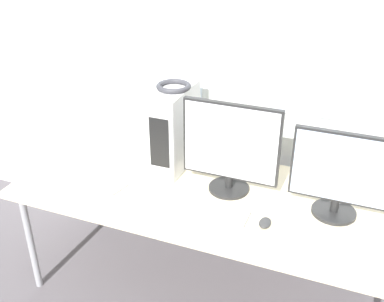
{
  "coord_description": "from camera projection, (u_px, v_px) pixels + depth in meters",
  "views": [
    {
      "loc": [
        0.68,
        -1.48,
        2.03
      ],
      "look_at": [
        -0.08,
        0.43,
        0.93
      ],
      "focal_mm": 42.0,
      "sensor_mm": 36.0,
      "label": 1
    }
  ],
  "objects": [
    {
      "name": "monitor_right_near",
      "position": [
        340.0,
        174.0,
        2.14
      ],
      "size": [
        0.47,
        0.22,
        0.45
      ],
      "color": "black",
      "rests_on": "desk"
    },
    {
      "name": "pc_tower",
      "position": [
        174.0,
        128.0,
        2.56
      ],
      "size": [
        0.16,
        0.4,
        0.48
      ],
      "color": "silver",
      "rests_on": "desk"
    },
    {
      "name": "cell_phone",
      "position": [
        116.0,
        188.0,
        2.44
      ],
      "size": [
        0.1,
        0.14,
        0.01
      ],
      "rotation": [
        0.0,
        0.0,
        -0.21
      ],
      "color": "#99999E",
      "rests_on": "desk"
    },
    {
      "name": "headphones",
      "position": [
        174.0,
        86.0,
        2.44
      ],
      "size": [
        0.19,
        0.19,
        0.03
      ],
      "color": "#333338",
      "rests_on": "pc_tower"
    },
    {
      "name": "mouse",
      "position": [
        265.0,
        223.0,
        2.15
      ],
      "size": [
        0.06,
        0.09,
        0.03
      ],
      "color": "#2D2D2D",
      "rests_on": "desk"
    },
    {
      "name": "keyboard",
      "position": [
        206.0,
        210.0,
        2.25
      ],
      "size": [
        0.43,
        0.14,
        0.02
      ],
      "color": "silver",
      "rests_on": "desk"
    },
    {
      "name": "wall_back",
      "position": [
        241.0,
        46.0,
        2.58
      ],
      "size": [
        8.0,
        0.07,
        2.7
      ],
      "color": "silver",
      "rests_on": "ground_plane"
    },
    {
      "name": "monitor_main",
      "position": [
        231.0,
        147.0,
        2.32
      ],
      "size": [
        0.52,
        0.22,
        0.5
      ],
      "color": "black",
      "rests_on": "desk"
    },
    {
      "name": "desk",
      "position": [
        206.0,
        198.0,
        2.44
      ],
      "size": [
        2.07,
        0.87,
        0.7
      ],
      "color": "beige",
      "rests_on": "ground_plane"
    },
    {
      "name": "paper_sheet_left",
      "position": [
        83.0,
        190.0,
        2.43
      ],
      "size": [
        0.26,
        0.33,
        0.0
      ],
      "rotation": [
        0.0,
        0.0,
        -0.2
      ],
      "color": "white",
      "rests_on": "desk"
    }
  ]
}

